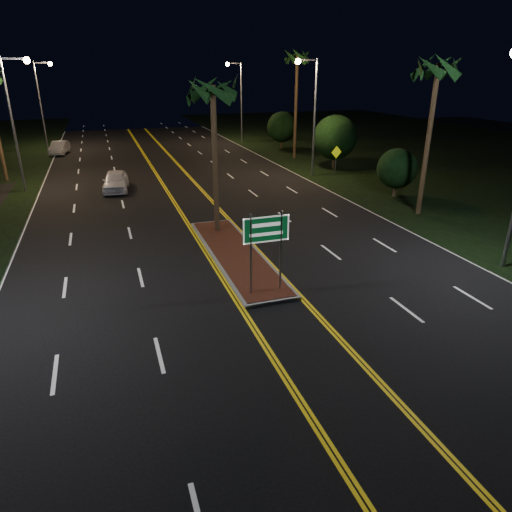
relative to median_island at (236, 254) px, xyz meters
name	(u,v)px	position (x,y,z in m)	size (l,w,h in m)	color
ground	(293,330)	(0.00, -7.00, -0.08)	(120.00, 120.00, 0.00)	black
grass_right	(470,157)	(30.00, 18.00, -0.08)	(40.00, 110.00, 0.01)	black
median_island	(236,254)	(0.00, 0.00, 0.00)	(2.25, 10.25, 0.17)	gray
highway_sign	(266,237)	(0.00, -4.20, 2.32)	(1.80, 0.08, 3.20)	gray
streetlight_left_mid	(16,109)	(-10.61, 17.00, 5.57)	(1.91, 0.44, 9.00)	gray
streetlight_left_far	(43,95)	(-10.61, 37.00, 5.57)	(1.91, 0.44, 9.00)	gray
streetlight_right_mid	(311,104)	(10.61, 15.00, 5.57)	(1.91, 0.44, 9.00)	gray
streetlight_right_far	(238,93)	(10.61, 35.00, 5.57)	(1.91, 0.44, 9.00)	gray
palm_median	(213,90)	(0.00, 3.50, 7.19)	(2.40, 2.40, 8.30)	#382819
palm_right_near	(438,69)	(12.50, 3.00, 8.13)	(2.40, 2.40, 9.30)	#382819
palm_right_far	(297,58)	(12.80, 23.00, 9.06)	(2.40, 2.40, 10.30)	#382819
shrub_near	(397,169)	(13.50, 7.00, 1.86)	(2.70, 2.70, 3.30)	#382819
shrub_mid	(335,137)	(14.00, 17.00, 2.64)	(3.78, 3.78, 4.62)	#382819
shrub_far	(282,127)	(13.80, 29.00, 2.25)	(3.24, 3.24, 3.96)	#382819
car_near	(115,179)	(-4.70, 14.91, 0.75)	(2.14, 4.99, 1.66)	white
car_far	(59,147)	(-9.50, 33.00, 0.68)	(1.96, 4.57, 1.52)	silver
warning_sign	(336,156)	(12.96, 14.66, 1.45)	(0.99, 0.20, 2.37)	gray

